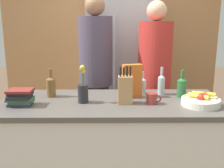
{
  "coord_description": "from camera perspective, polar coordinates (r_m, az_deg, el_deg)",
  "views": [
    {
      "loc": [
        -0.02,
        -2.03,
        1.55
      ],
      "look_at": [
        0.0,
        0.09,
        1.04
      ],
      "focal_mm": 42.0,
      "sensor_mm": 36.0,
      "label": 1
    }
  ],
  "objects": [
    {
      "name": "bottle_water",
      "position": [
        2.28,
        14.95,
        -0.55
      ],
      "size": [
        0.08,
        0.08,
        0.23
      ],
      "color": "#286633",
      "rests_on": "kitchen_island"
    },
    {
      "name": "refrigerator",
      "position": [
        3.47,
        1.46,
        4.01
      ],
      "size": [
        0.81,
        0.62,
        1.96
      ],
      "color": "#B7B7BC",
      "rests_on": "ground_plane"
    },
    {
      "name": "fruit_bowl",
      "position": [
        2.12,
        18.74,
        -3.38
      ],
      "size": [
        0.29,
        0.29,
        0.1
      ],
      "color": "silver",
      "rests_on": "kitchen_island"
    },
    {
      "name": "knife_block",
      "position": [
        2.04,
        2.89,
        -1.17
      ],
      "size": [
        0.11,
        0.09,
        0.3
      ],
      "color": "tan",
      "rests_on": "kitchen_island"
    },
    {
      "name": "book_stack",
      "position": [
        2.12,
        -19.33,
        -2.71
      ],
      "size": [
        0.21,
        0.15,
        0.13
      ],
      "color": "#2D334C",
      "rests_on": "kitchen_island"
    },
    {
      "name": "coffee_mug",
      "position": [
        2.06,
        8.69,
        -3.13
      ],
      "size": [
        0.12,
        0.08,
        0.09
      ],
      "color": "#99332D",
      "rests_on": "kitchen_island"
    },
    {
      "name": "bottle_oil",
      "position": [
        2.33,
        10.68,
        0.07
      ],
      "size": [
        0.06,
        0.06,
        0.24
      ],
      "color": "#B2BCC1",
      "rests_on": "kitchen_island"
    },
    {
      "name": "back_wall_wood",
      "position": [
        3.79,
        -0.21,
        9.65
      ],
      "size": [
        3.02,
        0.12,
        2.6
      ],
      "color": "#AD7A4C",
      "rests_on": "ground_plane"
    },
    {
      "name": "person_at_sink",
      "position": [
        2.88,
        -3.55,
        2.85
      ],
      "size": [
        0.36,
        0.36,
        1.82
      ],
      "rotation": [
        0.0,
        0.0,
        0.02
      ],
      "color": "#383842",
      "rests_on": "ground_plane"
    },
    {
      "name": "bottle_wine",
      "position": [
        2.33,
        6.64,
        -0.2
      ],
      "size": [
        0.06,
        0.06,
        0.2
      ],
      "color": "#B2BCC1",
      "rests_on": "kitchen_island"
    },
    {
      "name": "bottle_vinegar",
      "position": [
        2.28,
        -13.14,
        -0.38
      ],
      "size": [
        0.08,
        0.08,
        0.24
      ],
      "color": "brown",
      "rests_on": "kitchen_island"
    },
    {
      "name": "flower_vase",
      "position": [
        2.07,
        -6.33,
        -1.44
      ],
      "size": [
        0.08,
        0.08,
        0.3
      ],
      "color": "#232328",
      "rests_on": "kitchen_island"
    },
    {
      "name": "kitchen_island",
      "position": [
        2.3,
        0.02,
        -14.78
      ],
      "size": [
        1.82,
        0.75,
        0.92
      ],
      "color": "silver",
      "rests_on": "ground_plane"
    },
    {
      "name": "cereal_box",
      "position": [
        2.2,
        4.4,
        0.67
      ],
      "size": [
        0.17,
        0.1,
        0.28
      ],
      "color": "orange",
      "rests_on": "kitchen_island"
    },
    {
      "name": "person_in_blue",
      "position": [
        2.84,
        9.19,
        1.87
      ],
      "size": [
        0.35,
        0.35,
        1.76
      ],
      "rotation": [
        0.0,
        0.0,
        -0.31
      ],
      "color": "#383842",
      "rests_on": "ground_plane"
    }
  ]
}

